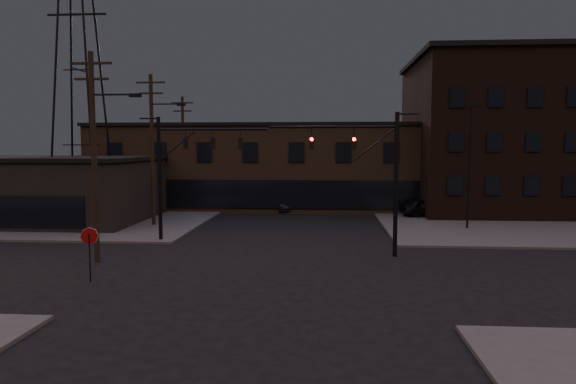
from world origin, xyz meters
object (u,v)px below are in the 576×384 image
object	(u,v)px
stop_sign	(89,242)
parked_car_lot_a	(426,207)
parked_car_lot_b	(484,208)
car_crossing	(281,203)
traffic_signal_near	(375,168)
traffic_signal_far	(179,164)

from	to	relation	value
stop_sign	parked_car_lot_a	world-z (taller)	stop_sign
stop_sign	parked_car_lot_b	distance (m)	33.42
parked_car_lot_a	parked_car_lot_b	distance (m)	4.98
parked_car_lot_a	car_crossing	size ratio (longest dim) A/B	0.91
traffic_signal_near	parked_car_lot_b	xyz separation A→B (m)	(10.89, 16.49, -4.13)
traffic_signal_far	stop_sign	bearing A→B (deg)	-97.32
car_crossing	parked_car_lot_a	bearing A→B (deg)	-38.94
parked_car_lot_a	traffic_signal_far	bearing A→B (deg)	113.85
stop_sign	parked_car_lot_b	bearing A→B (deg)	43.45
parked_car_lot_a	car_crossing	distance (m)	13.40
traffic_signal_near	traffic_signal_far	world-z (taller)	same
traffic_signal_far	car_crossing	bearing A→B (deg)	72.37
traffic_signal_far	parked_car_lot_a	world-z (taller)	traffic_signal_far
traffic_signal_near	parked_car_lot_a	world-z (taller)	traffic_signal_near
traffic_signal_near	stop_sign	bearing A→B (deg)	-154.10
parked_car_lot_b	car_crossing	distance (m)	18.12
traffic_signal_far	stop_sign	size ratio (longest dim) A/B	3.23
stop_sign	car_crossing	distance (m)	26.87
traffic_signal_near	parked_car_lot_b	distance (m)	20.19
traffic_signal_near	parked_car_lot_a	size ratio (longest dim) A/B	1.83
traffic_signal_near	traffic_signal_far	bearing A→B (deg)	163.83
parked_car_lot_b	car_crossing	xyz separation A→B (m)	(-17.85, 3.11, -0.01)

